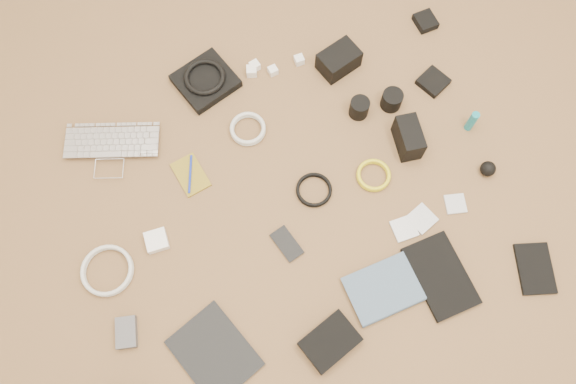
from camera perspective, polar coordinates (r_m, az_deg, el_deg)
name	(u,v)px	position (r m, az deg, el deg)	size (l,w,h in m)	color
laptop	(111,154)	(1.87, -17.50, 3.72)	(0.30, 0.21, 0.02)	silver
headphone_pouch	(206,81)	(1.92, -8.37, 11.10)	(0.18, 0.17, 0.03)	black
headphones	(205,77)	(1.90, -8.47, 11.48)	(0.14, 0.14, 0.02)	black
charger_a	(273,71)	(1.93, -1.55, 12.23)	(0.03, 0.03, 0.03)	white
charger_b	(255,66)	(1.94, -3.40, 12.67)	(0.03, 0.03, 0.03)	white
charger_c	(299,60)	(1.95, 1.14, 13.27)	(0.03, 0.03, 0.03)	white
charger_d	(252,71)	(1.92, -3.71, 12.15)	(0.03, 0.03, 0.03)	white
dslr_camera	(339,60)	(1.93, 5.17, 13.19)	(0.13, 0.09, 0.07)	black
lens_pouch	(425,21)	(2.09, 13.79, 16.49)	(0.07, 0.07, 0.03)	black
notebook_olive	(191,175)	(1.79, -9.87, 1.73)	(0.08, 0.13, 0.01)	olive
pen_blue	(190,174)	(1.78, -9.91, 1.81)	(0.01, 0.01, 0.13)	#162BB3
cable_white_a	(248,130)	(1.83, -4.09, 6.32)	(0.12, 0.12, 0.01)	silver
lens_a	(359,108)	(1.84, 7.25, 8.48)	(0.06, 0.06, 0.07)	black
lens_b	(392,100)	(1.88, 10.49, 9.19)	(0.07, 0.07, 0.06)	black
card_reader	(433,82)	(1.97, 14.53, 10.79)	(0.09, 0.09, 0.02)	black
power_brick	(157,241)	(1.73, -13.19, -4.84)	(0.06, 0.06, 0.03)	white
cable_white_b	(108,271)	(1.75, -17.83, -7.64)	(0.15, 0.15, 0.01)	silver
cable_black	(314,190)	(1.74, 2.65, 0.16)	(0.11, 0.11, 0.01)	black
cable_yellow	(373,176)	(1.78, 8.66, 1.62)	(0.11, 0.11, 0.01)	yellow
flash	(408,138)	(1.81, 12.14, 5.41)	(0.07, 0.12, 0.09)	black
lens_cleaner	(472,121)	(1.89, 18.17, 6.85)	(0.03, 0.03, 0.09)	teal
battery_charger	(126,332)	(1.70, -16.10, -13.55)	(0.06, 0.09, 0.02)	#505055
tablet	(214,353)	(1.65, -7.48, -15.90)	(0.18, 0.23, 0.01)	black
phone	(287,244)	(1.69, -0.12, -5.29)	(0.05, 0.11, 0.01)	black
filter_case_left	(404,229)	(1.74, 11.71, -3.67)	(0.07, 0.07, 0.01)	silver
filter_case_mid	(422,219)	(1.76, 13.43, -2.66)	(0.07, 0.07, 0.01)	silver
filter_case_right	(455,204)	(1.80, 16.63, -1.17)	(0.06, 0.06, 0.01)	silver
air_blower	(488,169)	(1.86, 19.64, 2.24)	(0.05, 0.05, 0.05)	black
drive_case	(330,342)	(1.63, 4.29, -14.93)	(0.15, 0.11, 0.04)	black
paperback	(395,314)	(1.67, 10.83, -12.05)	(0.15, 0.21, 0.02)	#475F79
notebook_black_a	(441,276)	(1.73, 15.24, -8.22)	(0.15, 0.23, 0.02)	black
notebook_black_b	(535,269)	(1.83, 23.80, -7.13)	(0.10, 0.15, 0.01)	black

